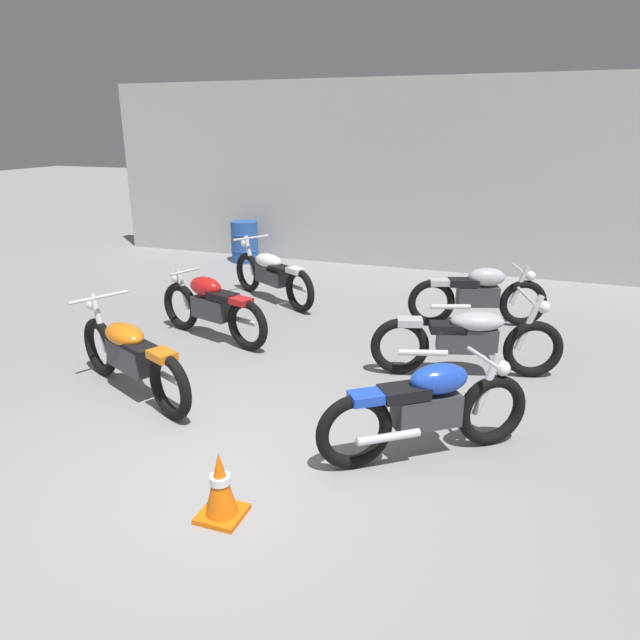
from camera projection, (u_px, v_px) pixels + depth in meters
ground_plane at (218, 472)px, 4.79m from camera, size 60.00×60.00×0.00m
back_wall at (414, 176)px, 11.17m from camera, size 13.20×0.24×3.60m
motorcycle_left_row_0 at (131, 354)px, 6.07m from camera, size 2.01×1.08×0.97m
motorcycle_left_row_1 at (211, 306)px, 7.66m from camera, size 1.91×0.74×0.88m
motorcycle_left_row_2 at (272, 274)px, 9.36m from camera, size 1.91×1.23×0.97m
motorcycle_right_row_0 at (428, 408)px, 4.91m from camera, size 1.64×1.27×0.88m
motorcycle_right_row_1 at (468, 338)px, 6.53m from camera, size 2.11×0.89×0.97m
motorcycle_right_row_2 at (479, 294)px, 8.19m from camera, size 1.90×0.77×0.88m
oil_drum at (245, 242)px, 12.11m from camera, size 0.59×0.59×0.85m
traffic_cone at (220, 486)px, 4.18m from camera, size 0.32×0.32×0.54m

